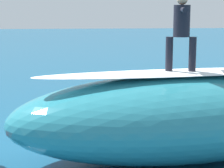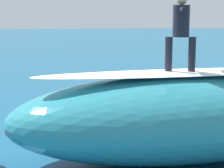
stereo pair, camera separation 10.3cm
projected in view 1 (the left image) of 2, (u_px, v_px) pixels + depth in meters
The scene contains 7 objects.
ground_plane at pixel (150, 135), 11.89m from camera, with size 120.00×120.00×0.00m, color #145175.
wave_crest at pixel (178, 117), 9.84m from camera, with size 7.79×3.18×1.98m, color teal.
wave_foam_lip at pixel (180, 73), 9.66m from camera, with size 6.62×1.11×0.08m, color white.
surfboard_riding at pixel (180, 73), 9.67m from camera, with size 1.89×0.56×0.07m, color #E0563D.
surfer_riding at pixel (182, 27), 9.48m from camera, with size 0.67×1.61×1.71m.
surfboard_paddling at pixel (61, 122), 12.96m from camera, with size 2.23×0.49×0.09m, color silver.
surfer_paddling at pixel (57, 117), 12.83m from camera, with size 1.48×1.37×0.33m.
Camera 1 is at (2.21, 11.29, 3.47)m, focal length 69.02 mm.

